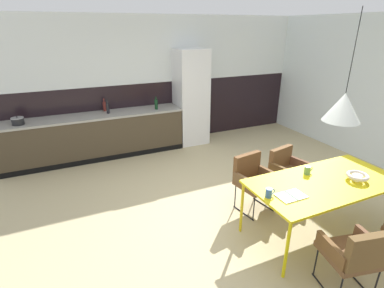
{
  "coord_description": "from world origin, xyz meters",
  "views": [
    {
      "loc": [
        -2.04,
        -3.05,
        2.49
      ],
      "look_at": [
        -0.36,
        0.68,
        0.85
      ],
      "focal_mm": 27.6,
      "sensor_mm": 36.0,
      "label": 1
    }
  ],
  "objects_px": {
    "armchair_near_window": "(286,166)",
    "mug_glass_clear": "(308,170)",
    "refrigerator_column": "(191,98)",
    "bottle_vinegar_dark": "(104,106)",
    "cooking_pot": "(18,121)",
    "bottle_oil_tall": "(156,104)",
    "fruit_bowl": "(357,176)",
    "open_book": "(291,196)",
    "pendant_lamp_over_table_near": "(343,107)",
    "armchair_head_of_table": "(252,176)",
    "bottle_wine_green": "(108,108)",
    "armchair_facing_counter": "(357,252)",
    "dining_table": "(325,184)",
    "mug_white_ceramic": "(269,193)"
  },
  "relations": [
    {
      "from": "armchair_head_of_table",
      "to": "bottle_oil_tall",
      "type": "distance_m",
      "value": 2.8
    },
    {
      "from": "armchair_facing_counter",
      "to": "mug_glass_clear",
      "type": "xyz_separation_m",
      "value": [
        0.38,
        1.08,
        0.28
      ]
    },
    {
      "from": "fruit_bowl",
      "to": "open_book",
      "type": "distance_m",
      "value": 0.99
    },
    {
      "from": "mug_glass_clear",
      "to": "cooking_pot",
      "type": "relative_size",
      "value": 0.6
    },
    {
      "from": "dining_table",
      "to": "armchair_near_window",
      "type": "xyz_separation_m",
      "value": [
        0.2,
        0.89,
        -0.2
      ]
    },
    {
      "from": "armchair_facing_counter",
      "to": "open_book",
      "type": "bearing_deg",
      "value": 114.92
    },
    {
      "from": "fruit_bowl",
      "to": "mug_white_ceramic",
      "type": "height_order",
      "value": "mug_white_ceramic"
    },
    {
      "from": "armchair_near_window",
      "to": "mug_white_ceramic",
      "type": "xyz_separation_m",
      "value": [
        -1.06,
        -0.89,
        0.29
      ]
    },
    {
      "from": "dining_table",
      "to": "armchair_near_window",
      "type": "relative_size",
      "value": 2.43
    },
    {
      "from": "cooking_pot",
      "to": "armchair_near_window",
      "type": "bearing_deg",
      "value": -35.54
    },
    {
      "from": "armchair_near_window",
      "to": "dining_table",
      "type": "bearing_deg",
      "value": 64.68
    },
    {
      "from": "refrigerator_column",
      "to": "mug_glass_clear",
      "type": "bearing_deg",
      "value": -88.29
    },
    {
      "from": "armchair_near_window",
      "to": "mug_glass_clear",
      "type": "bearing_deg",
      "value": 55.29
    },
    {
      "from": "armchair_head_of_table",
      "to": "cooking_pot",
      "type": "distance_m",
      "value": 4.12
    },
    {
      "from": "dining_table",
      "to": "bottle_vinegar_dark",
      "type": "xyz_separation_m",
      "value": [
        -1.99,
        3.84,
        0.28
      ]
    },
    {
      "from": "open_book",
      "to": "refrigerator_column",
      "type": "bearing_deg",
      "value": 83.05
    },
    {
      "from": "fruit_bowl",
      "to": "armchair_near_window",
      "type": "bearing_deg",
      "value": 99.15
    },
    {
      "from": "cooking_pot",
      "to": "pendant_lamp_over_table_near",
      "type": "bearing_deg",
      "value": -45.57
    },
    {
      "from": "bottle_oil_tall",
      "to": "bottle_wine_green",
      "type": "xyz_separation_m",
      "value": [
        -0.97,
        0.09,
        0.01
      ]
    },
    {
      "from": "mug_glass_clear",
      "to": "bottle_wine_green",
      "type": "distance_m",
      "value": 3.9
    },
    {
      "from": "dining_table",
      "to": "mug_glass_clear",
      "type": "height_order",
      "value": "mug_glass_clear"
    },
    {
      "from": "bottle_vinegar_dark",
      "to": "pendant_lamp_over_table_near",
      "type": "xyz_separation_m",
      "value": [
        1.99,
        -3.88,
        0.69
      ]
    },
    {
      "from": "mug_white_ceramic",
      "to": "open_book",
      "type": "bearing_deg",
      "value": -21.59
    },
    {
      "from": "mug_white_ceramic",
      "to": "bottle_oil_tall",
      "type": "xyz_separation_m",
      "value": [
        -0.14,
        3.55,
        0.19
      ]
    },
    {
      "from": "mug_white_ceramic",
      "to": "bottle_oil_tall",
      "type": "distance_m",
      "value": 3.56
    },
    {
      "from": "armchair_facing_counter",
      "to": "mug_glass_clear",
      "type": "height_order",
      "value": "mug_glass_clear"
    },
    {
      "from": "armchair_head_of_table",
      "to": "bottle_wine_green",
      "type": "height_order",
      "value": "bottle_wine_green"
    },
    {
      "from": "open_book",
      "to": "bottle_wine_green",
      "type": "xyz_separation_m",
      "value": [
        -1.34,
        3.73,
        0.25
      ]
    },
    {
      "from": "fruit_bowl",
      "to": "open_book",
      "type": "relative_size",
      "value": 0.82
    },
    {
      "from": "bottle_wine_green",
      "to": "pendant_lamp_over_table_near",
      "type": "height_order",
      "value": "pendant_lamp_over_table_near"
    },
    {
      "from": "dining_table",
      "to": "armchair_near_window",
      "type": "distance_m",
      "value": 0.93
    },
    {
      "from": "open_book",
      "to": "mug_white_ceramic",
      "type": "xyz_separation_m",
      "value": [
        -0.23,
        0.09,
        0.05
      ]
    },
    {
      "from": "bottle_vinegar_dark",
      "to": "bottle_oil_tall",
      "type": "relative_size",
      "value": 0.98
    },
    {
      "from": "refrigerator_column",
      "to": "pendant_lamp_over_table_near",
      "type": "height_order",
      "value": "pendant_lamp_over_table_near"
    },
    {
      "from": "refrigerator_column",
      "to": "bottle_vinegar_dark",
      "type": "bearing_deg",
      "value": 173.59
    },
    {
      "from": "cooking_pot",
      "to": "pendant_lamp_over_table_near",
      "type": "distance_m",
      "value": 5.09
    },
    {
      "from": "refrigerator_column",
      "to": "open_book",
      "type": "xyz_separation_m",
      "value": [
        -0.45,
        -3.73,
        -0.28
      ]
    },
    {
      "from": "refrigerator_column",
      "to": "pendant_lamp_over_table_near",
      "type": "distance_m",
      "value": 3.73
    },
    {
      "from": "dining_table",
      "to": "open_book",
      "type": "bearing_deg",
      "value": -171.24
    },
    {
      "from": "armchair_head_of_table",
      "to": "bottle_wine_green",
      "type": "xyz_separation_m",
      "value": [
        -1.5,
        2.8,
        0.48
      ]
    },
    {
      "from": "cooking_pot",
      "to": "open_book",
      "type": "bearing_deg",
      "value": -51.47
    },
    {
      "from": "fruit_bowl",
      "to": "bottle_oil_tall",
      "type": "relative_size",
      "value": 0.99
    },
    {
      "from": "refrigerator_column",
      "to": "armchair_facing_counter",
      "type": "bearing_deg",
      "value": -93.62
    },
    {
      "from": "fruit_bowl",
      "to": "mug_glass_clear",
      "type": "distance_m",
      "value": 0.57
    },
    {
      "from": "dining_table",
      "to": "cooking_pot",
      "type": "relative_size",
      "value": 9.0
    },
    {
      "from": "armchair_facing_counter",
      "to": "bottle_wine_green",
      "type": "height_order",
      "value": "bottle_wine_green"
    },
    {
      "from": "armchair_head_of_table",
      "to": "refrigerator_column",
      "type": "bearing_deg",
      "value": -105.21
    },
    {
      "from": "mug_white_ceramic",
      "to": "armchair_facing_counter",
      "type": "bearing_deg",
      "value": -64.25
    },
    {
      "from": "refrigerator_column",
      "to": "armchair_near_window",
      "type": "relative_size",
      "value": 2.67
    },
    {
      "from": "fruit_bowl",
      "to": "pendant_lamp_over_table_near",
      "type": "height_order",
      "value": "pendant_lamp_over_table_near"
    }
  ]
}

